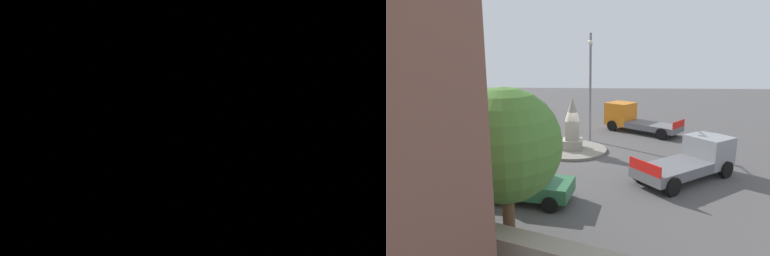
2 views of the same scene
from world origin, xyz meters
TOP-DOWN VIEW (x-y plane):
  - ground_plane at (0.00, 0.00)m, footprint 80.00×80.00m
  - traffic_island at (0.00, 0.00)m, footprint 4.33×4.33m
  - monument at (0.00, 0.00)m, footprint 1.22×1.22m
  - streetlamp at (2.56, -1.04)m, footprint 3.22×0.28m
  - car_red_parked_right at (-2.90, 5.18)m, footprint 4.49×2.89m
  - car_green_far_side at (-7.26, 1.62)m, footprint 2.48×4.50m
  - truck_grey_passing at (-4.16, -6.29)m, footprint 4.82×5.51m
  - truck_orange_near_island at (5.79, -4.32)m, footprint 5.20×5.90m
  - stone_boundary_wall at (-10.97, 3.98)m, footprint 5.96×14.87m
  - tree_near_wall at (-9.36, 5.47)m, footprint 3.54×3.54m
  - tree_mid_cluster at (-10.94, 1.13)m, footprint 3.36×3.36m

SIDE VIEW (x-z plane):
  - ground_plane at x=0.00m, z-range 0.00..0.00m
  - traffic_island at x=0.00m, z-range 0.00..0.16m
  - stone_boundary_wall at x=-10.97m, z-range 0.00..1.29m
  - car_green_far_side at x=-7.26m, z-range 0.03..1.48m
  - car_red_parked_right at x=-2.90m, z-range 0.03..1.52m
  - truck_grey_passing at x=-4.16m, z-range -0.04..1.89m
  - truck_orange_near_island at x=5.79m, z-range -0.07..2.12m
  - monument at x=0.00m, z-range 0.00..3.29m
  - tree_mid_cluster at x=-10.94m, z-range 0.85..5.95m
  - tree_near_wall at x=-9.36m, z-range 1.02..6.62m
  - streetlamp at x=2.56m, z-range 0.76..8.14m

